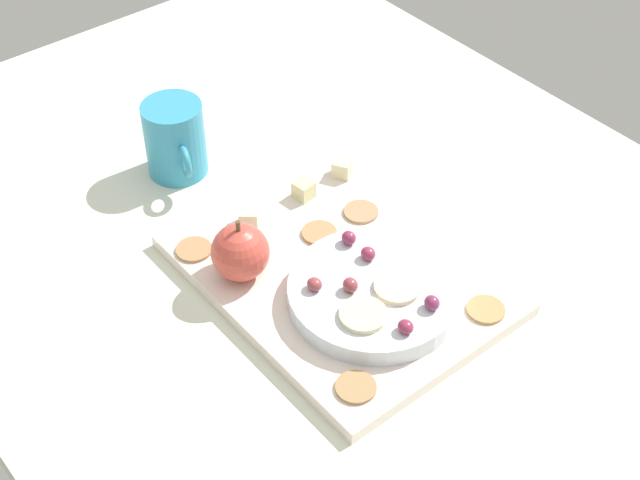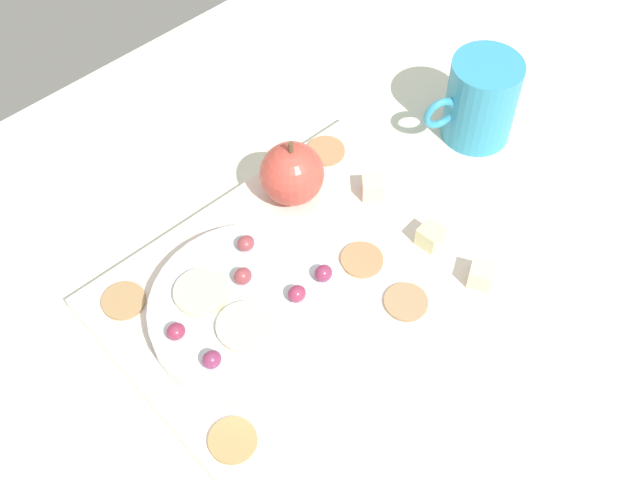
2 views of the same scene
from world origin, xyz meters
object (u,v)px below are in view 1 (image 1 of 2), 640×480
object	(u,v)px
cheese_cube_1	(342,168)
grape_5	(314,284)
cup	(175,139)
apple_slice_0	(397,287)
platter	(338,274)
grape_4	(368,254)
apple_slice_1	(363,315)
cracker_2	(361,212)
cracker_3	(356,387)
cracker_1	(194,250)
cheese_cube_2	(304,190)
cheese_cube_0	(249,217)
grape_2	(350,285)
grape_0	(432,303)
grape_3	(406,327)
apple_whole	(240,252)
grape_1	(349,238)
serving_dish	(374,293)
cracker_4	(486,310)
cracker_0	(319,233)

from	to	relation	value
cheese_cube_1	grape_5	distance (cm)	22.36
cup	apple_slice_0	bearing A→B (deg)	7.25
platter	grape_4	size ratio (longest dim) A/B	20.88
grape_5	apple_slice_1	distance (cm)	6.45
cracker_2	grape_4	bearing A→B (deg)	-36.96
cracker_3	cup	distance (cm)	42.63
cheese_cube_1	grape_5	size ratio (longest dim) A/B	1.26
platter	cracker_1	size ratio (longest dim) A/B	8.67
cheese_cube_2	grape_5	bearing A→B (deg)	-34.74
cheese_cube_0	cracker_1	bearing A→B (deg)	-92.42
grape_2	platter	bearing A→B (deg)	152.44
cheese_cube_0	apple_slice_1	distance (cm)	21.15
platter	grape_0	bearing A→B (deg)	10.57
cracker_1	grape_3	size ratio (longest dim) A/B	2.41
cracker_2	cup	distance (cm)	25.40
cheese_cube_0	cracker_1	world-z (taller)	cheese_cube_0
apple_slice_0	grape_2	bearing A→B (deg)	-127.06
platter	grape_5	bearing A→B (deg)	-65.77
cracker_1	apple_slice_0	size ratio (longest dim) A/B	0.82
platter	apple_slice_0	world-z (taller)	apple_slice_0
cracker_1	apple_whole	bearing A→B (deg)	18.11
cracker_3	grape_1	xyz separation A→B (cm)	(-14.69, 11.55, 2.83)
serving_dish	apple_slice_1	xyz separation A→B (cm)	(2.61, -3.84, 1.42)
cheese_cube_0	serving_dish	bearing A→B (deg)	9.78
grape_1	cup	bearing A→B (deg)	-169.13
grape_4	apple_slice_0	xyz separation A→B (cm)	(5.49, -0.69, -0.45)
cheese_cube_0	grape_2	world-z (taller)	grape_2
cracker_3	apple_slice_0	size ratio (longest dim) A/B	0.82
cheese_cube_1	cracker_1	bearing A→B (deg)	-90.47
cracker_3	grape_3	size ratio (longest dim) A/B	2.41
serving_dish	grape_4	distance (cm)	4.63
serving_dish	grape_1	xyz separation A→B (cm)	(-6.81, 2.24, 1.91)
grape_1	grape_4	distance (cm)	3.24
grape_2	grape_4	world-z (taller)	grape_2
serving_dish	grape_2	size ratio (longest dim) A/B	10.82
serving_dish	grape_3	bearing A→B (deg)	-15.07
grape_3	cracker_1	bearing A→B (deg)	-160.84
apple_whole	cup	distance (cm)	22.52
cup	cheese_cube_1	bearing A→B (deg)	42.67
serving_dish	cheese_cube_0	size ratio (longest dim) A/B	8.55
cracker_4	grape_3	size ratio (longest dim) A/B	2.41
apple_slice_1	cup	xyz separation A→B (cm)	(-36.79, 0.83, 0.77)
cracker_1	grape_2	size ratio (longest dim) A/B	2.41
grape_5	cracker_0	bearing A→B (deg)	138.24
cracker_3	apple_slice_1	world-z (taller)	apple_slice_1
cracker_1	grape_5	world-z (taller)	grape_5
cracker_3	grape_5	xyz separation A→B (cm)	(-11.56, 4.10, 2.74)
cheese_cube_2	cracker_2	distance (cm)	7.55
cracker_4	cheese_cube_2	bearing A→B (deg)	-173.09
cracker_4	platter	bearing A→B (deg)	-151.47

